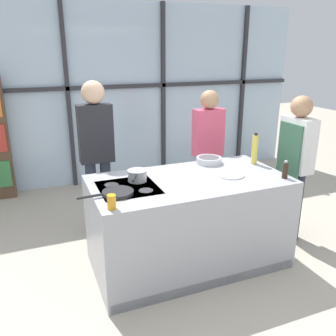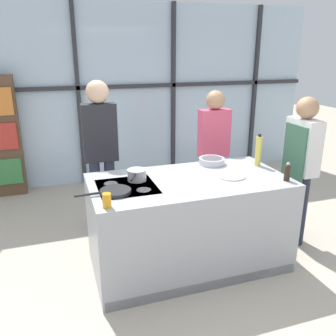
{
  "view_description": "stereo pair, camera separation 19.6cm",
  "coord_description": "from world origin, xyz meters",
  "views": [
    {
      "loc": [
        -1.38,
        -2.89,
        2.09
      ],
      "look_at": [
        -0.18,
        0.1,
        1.02
      ],
      "focal_mm": 38.0,
      "sensor_mm": 36.0,
      "label": 1
    },
    {
      "loc": [
        -1.19,
        -2.96,
        2.09
      ],
      "look_at": [
        -0.18,
        0.1,
        1.02
      ],
      "focal_mm": 38.0,
      "sensor_mm": 36.0,
      "label": 2
    }
  ],
  "objects": [
    {
      "name": "ground_plane",
      "position": [
        0.0,
        0.0,
        0.0
      ],
      "size": [
        18.0,
        18.0,
        0.0
      ],
      "primitive_type": "plane",
      "color": "#BCB29E"
    },
    {
      "name": "back_window_wall",
      "position": [
        0.0,
        2.74,
        1.4
      ],
      "size": [
        6.4,
        0.1,
        2.8
      ],
      "color": "silver",
      "rests_on": "ground_plane"
    },
    {
      "name": "bookshelf",
      "position": [
        -1.86,
        2.55,
        0.88
      ],
      "size": [
        0.41,
        0.19,
        1.76
      ],
      "color": "brown",
      "rests_on": "ground_plane"
    },
    {
      "name": "demo_island",
      "position": [
        -0.0,
        -0.0,
        0.46
      ],
      "size": [
        1.9,
        0.98,
        0.92
      ],
      "color": "#A8AAB2",
      "rests_on": "ground_plane"
    },
    {
      "name": "chef",
      "position": [
        1.31,
        0.06,
        0.94
      ],
      "size": [
        0.23,
        0.41,
        1.64
      ],
      "rotation": [
        0.0,
        0.0,
        1.57
      ],
      "color": "#232838",
      "rests_on": "ground_plane"
    },
    {
      "name": "spectator_far_left",
      "position": [
        -0.7,
        0.95,
        1.06
      ],
      "size": [
        0.37,
        0.25,
        1.79
      ],
      "rotation": [
        0.0,
        0.0,
        3.14
      ],
      "color": "#232838",
      "rests_on": "ground_plane"
    },
    {
      "name": "spectator_center_left",
      "position": [
        0.7,
        0.95,
        0.95
      ],
      "size": [
        0.38,
        0.23,
        1.63
      ],
      "rotation": [
        0.0,
        0.0,
        3.14
      ],
      "color": "#47382D",
      "rests_on": "ground_plane"
    },
    {
      "name": "frying_pan",
      "position": [
        -0.74,
        -0.13,
        0.94
      ],
      "size": [
        0.48,
        0.27,
        0.04
      ],
      "color": "#232326",
      "rests_on": "demo_island"
    },
    {
      "name": "saucepan",
      "position": [
        -0.48,
        0.12,
        0.98
      ],
      "size": [
        0.21,
        0.32,
        0.11
      ],
      "color": "silver",
      "rests_on": "demo_island"
    },
    {
      "name": "white_plate",
      "position": [
        0.41,
        -0.06,
        0.92
      ],
      "size": [
        0.27,
        0.27,
        0.01
      ],
      "primitive_type": "cylinder",
      "color": "white",
      "rests_on": "demo_island"
    },
    {
      "name": "mixing_bowl",
      "position": [
        0.4,
        0.37,
        0.95
      ],
      "size": [
        0.27,
        0.27,
        0.07
      ],
      "color": "silver",
      "rests_on": "demo_island"
    },
    {
      "name": "oil_bottle",
      "position": [
        0.85,
        0.17,
        1.08
      ],
      "size": [
        0.06,
        0.06,
        0.34
      ],
      "color": "#E0CC4C",
      "rests_on": "demo_island"
    },
    {
      "name": "pepper_grinder",
      "position": [
        0.86,
        -0.32,
        1.0
      ],
      "size": [
        0.06,
        0.06,
        0.18
      ],
      "color": "#332319",
      "rests_on": "demo_island"
    },
    {
      "name": "juice_glass_near",
      "position": [
        -0.85,
        -0.39,
        0.97
      ],
      "size": [
        0.07,
        0.07,
        0.12
      ],
      "primitive_type": "cylinder",
      "color": "orange",
      "rests_on": "demo_island"
    }
  ]
}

